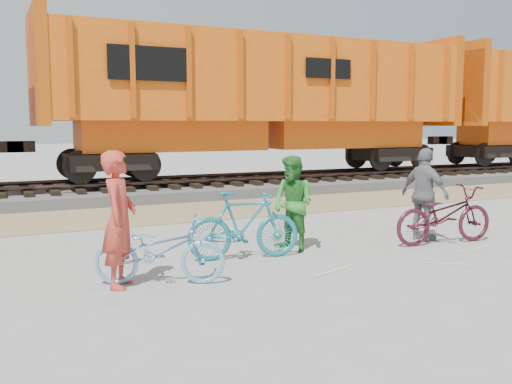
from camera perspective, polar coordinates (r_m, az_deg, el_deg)
ground at (r=9.68m, az=10.17°, el=-6.05°), size 120.00×120.00×0.00m
gravel_strip at (r=14.42m, az=-2.69°, el=-1.70°), size 120.00×3.00×0.02m
ballast_bed at (r=17.65m, az=-7.12°, el=0.26°), size 120.00×4.00×0.30m
track at (r=17.62m, az=-7.14°, el=1.30°), size 120.00×2.60×0.24m
hopper_car_center at (r=18.61m, az=0.87°, el=9.45°), size 14.00×3.13×4.65m
bicycle_blue at (r=7.75m, az=-9.64°, el=-5.77°), size 1.84×1.25×0.92m
bicycle_teal at (r=9.03m, az=-1.21°, el=-3.34°), size 1.88×0.81×1.09m
bicycle_maroon at (r=10.74m, az=18.29°, el=-2.20°), size 2.04×0.88×1.04m
person_solo at (r=7.65m, az=-13.52°, el=-2.68°), size 0.67×0.78×1.80m
person_man at (r=9.61m, az=3.73°, el=-1.16°), size 0.83×0.94×1.61m
person_woman at (r=10.91m, az=16.52°, el=-0.23°), size 0.60×1.06×1.71m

